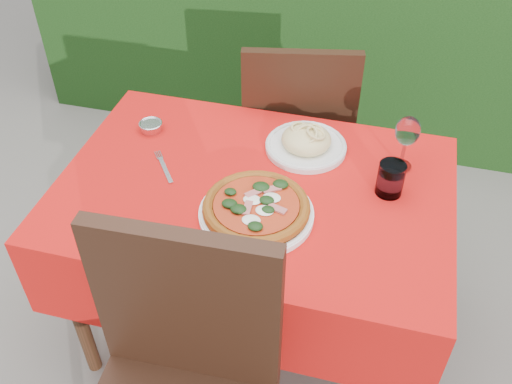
% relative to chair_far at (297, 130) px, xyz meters
% --- Properties ---
extents(ground, '(60.00, 60.00, 0.00)m').
position_rel_chair_far_xyz_m(ground, '(-0.03, -0.60, -0.56)').
color(ground, '#66615C').
rests_on(ground, ground).
extents(dining_table, '(1.26, 0.86, 0.75)m').
position_rel_chair_far_xyz_m(dining_table, '(-0.03, -0.60, 0.04)').
color(dining_table, '#452516').
rests_on(dining_table, ground).
extents(chair_far, '(0.52, 0.52, 0.98)m').
position_rel_chair_far_xyz_m(chair_far, '(0.00, 0.00, 0.00)').
color(chair_far, black).
rests_on(chair_far, ground).
extents(pizza_plate, '(0.41, 0.41, 0.07)m').
position_rel_chair_far_xyz_m(pizza_plate, '(0.02, -0.74, 0.22)').
color(pizza_plate, white).
rests_on(pizza_plate, dining_table).
extents(pasta_plate, '(0.28, 0.28, 0.08)m').
position_rel_chair_far_xyz_m(pasta_plate, '(0.10, -0.37, 0.22)').
color(pasta_plate, silver).
rests_on(pasta_plate, dining_table).
extents(water_glass, '(0.08, 0.08, 0.11)m').
position_rel_chair_far_xyz_m(water_glass, '(0.39, -0.52, 0.24)').
color(water_glass, silver).
rests_on(water_glass, dining_table).
extents(wine_glass, '(0.08, 0.08, 0.20)m').
position_rel_chair_far_xyz_m(wine_glass, '(0.42, -0.38, 0.33)').
color(wine_glass, silver).
rests_on(wine_glass, dining_table).
extents(fork, '(0.13, 0.17, 0.01)m').
position_rel_chair_far_xyz_m(fork, '(-0.33, -0.60, 0.19)').
color(fork, silver).
rests_on(fork, dining_table).
extents(steel_ramekin, '(0.08, 0.08, 0.03)m').
position_rel_chair_far_xyz_m(steel_ramekin, '(-0.46, -0.40, 0.20)').
color(steel_ramekin, silver).
rests_on(steel_ramekin, dining_table).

